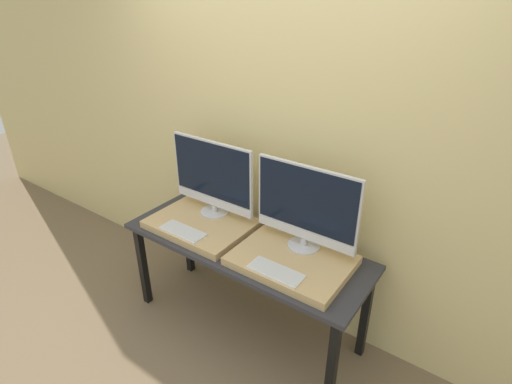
# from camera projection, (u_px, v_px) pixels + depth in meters

# --- Properties ---
(ground_plane) EXTENTS (12.00, 12.00, 0.00)m
(ground_plane) POSITION_uv_depth(u_px,v_px,m) (219.00, 351.00, 2.72)
(ground_plane) COLOR #756047
(wall_back) EXTENTS (8.00, 0.04, 2.60)m
(wall_back) POSITION_uv_depth(u_px,v_px,m) (277.00, 143.00, 2.62)
(wall_back) COLOR #DBC684
(wall_back) RESTS_ON ground_plane
(workbench) EXTENTS (1.68, 0.61, 0.72)m
(workbench) POSITION_uv_depth(u_px,v_px,m) (245.00, 253.00, 2.65)
(workbench) COLOR #2D2D33
(workbench) RESTS_ON ground_plane
(wooden_riser_left) EXTENTS (0.69, 0.51, 0.05)m
(wooden_riser_left) POSITION_uv_depth(u_px,v_px,m) (201.00, 224.00, 2.79)
(wooden_riser_left) COLOR tan
(wooden_riser_left) RESTS_ON workbench
(monitor_left) EXTENTS (0.67, 0.20, 0.54)m
(monitor_left) POSITION_uv_depth(u_px,v_px,m) (213.00, 176.00, 2.75)
(monitor_left) COLOR silver
(monitor_left) RESTS_ON wooden_riser_left
(keyboard_left) EXTENTS (0.33, 0.13, 0.01)m
(keyboard_left) POSITION_uv_depth(u_px,v_px,m) (183.00, 231.00, 2.64)
(keyboard_left) COLOR silver
(keyboard_left) RESTS_ON wooden_riser_left
(wooden_riser_right) EXTENTS (0.69, 0.51, 0.05)m
(wooden_riser_right) POSITION_uv_depth(u_px,v_px,m) (292.00, 260.00, 2.41)
(wooden_riser_right) COLOR tan
(wooden_riser_right) RESTS_ON workbench
(monitor_right) EXTENTS (0.67, 0.20, 0.54)m
(monitor_right) POSITION_uv_depth(u_px,v_px,m) (306.00, 206.00, 2.37)
(monitor_right) COLOR silver
(monitor_right) RESTS_ON wooden_riser_right
(keyboard_right) EXTENTS (0.33, 0.13, 0.01)m
(keyboard_right) POSITION_uv_depth(u_px,v_px,m) (276.00, 271.00, 2.26)
(keyboard_right) COLOR silver
(keyboard_right) RESTS_ON wooden_riser_right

